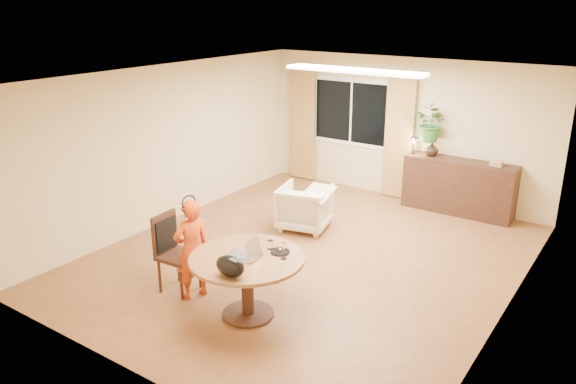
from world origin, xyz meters
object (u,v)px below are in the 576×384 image
at_px(dining_table, 247,270).
at_px(armchair, 305,207).
at_px(dining_chair, 178,254).
at_px(child, 192,249).
at_px(sideboard, 458,187).

height_order(dining_table, armchair, dining_table).
bearing_deg(armchair, dining_chair, 71.86).
bearing_deg(dining_chair, child, -8.26).
bearing_deg(child, dining_table, 111.21).
relative_size(dining_table, dining_chair, 1.32).
relative_size(dining_chair, armchair, 1.27).
bearing_deg(dining_table, child, -178.09).
relative_size(dining_table, sideboard, 0.71).
bearing_deg(armchair, child, 77.42).
bearing_deg(child, armchair, -159.50).
height_order(dining_table, child, child).
bearing_deg(dining_chair, sideboard, 63.22).
height_order(dining_chair, child, child).
xyz_separation_m(dining_table, armchair, (-0.90, 2.64, -0.24)).
height_order(armchair, sideboard, sideboard).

